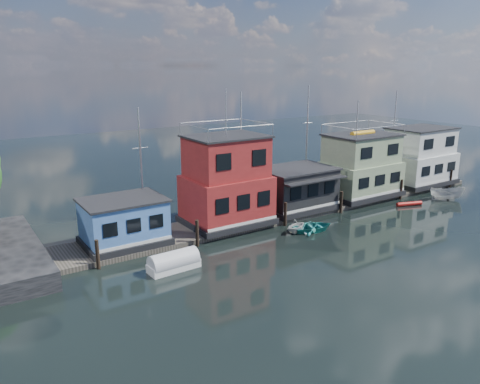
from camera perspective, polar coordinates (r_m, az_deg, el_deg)
ground at (r=39.44m, az=18.58°, el=-6.56°), size 160.00×160.00×0.00m
dock at (r=47.18m, az=7.19°, el=-2.06°), size 48.00×5.00×0.40m
houseboat_blue at (r=37.92m, az=-13.99°, el=-3.53°), size 6.40×4.90×3.66m
houseboat_red at (r=41.28m, az=-1.67°, el=1.19°), size 7.40×5.90×11.86m
houseboat_dark at (r=46.24m, az=6.83°, el=0.46°), size 7.40×6.10×4.06m
houseboat_green at (r=52.12m, az=14.48°, el=3.03°), size 8.40×5.90×7.03m
houseboat_white at (r=59.80m, az=21.00°, el=4.01°), size 8.40×5.90×6.66m
pilings at (r=44.70m, az=9.22°, el=-1.90°), size 42.28×0.28×2.20m
background_masts at (r=53.43m, az=7.12°, el=5.87°), size 36.40×0.16×12.00m
motorboat at (r=55.16m, az=23.93°, el=-0.17°), size 3.91×3.25×1.45m
red_kayak at (r=51.58m, az=19.94°, el=-1.36°), size 2.82×1.28×0.42m
tarp_runabout at (r=33.87m, az=-8.07°, el=-8.49°), size 3.74×1.64×1.49m
dinghy_white at (r=40.95m, az=6.84°, el=-4.10°), size 2.84×2.60×1.26m
dinghy_teal at (r=41.65m, az=8.92°, el=-4.21°), size 4.09×3.25×0.76m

